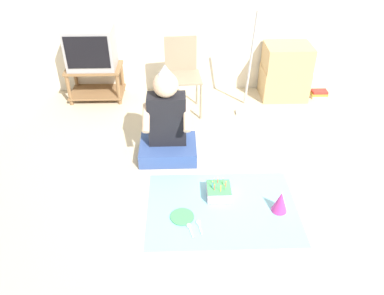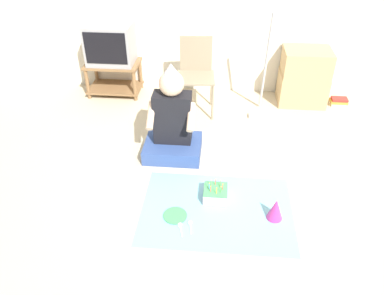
{
  "view_description": "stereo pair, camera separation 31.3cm",
  "coord_description": "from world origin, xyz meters",
  "px_view_note": "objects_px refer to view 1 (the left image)",
  "views": [
    {
      "loc": [
        -0.35,
        -2.13,
        2.17
      ],
      "look_at": [
        -0.27,
        0.45,
        0.35
      ],
      "focal_mm": 35.0,
      "sensor_mm": 36.0,
      "label": 1
    },
    {
      "loc": [
        -0.04,
        -2.12,
        2.17
      ],
      "look_at": [
        -0.27,
        0.45,
        0.35
      ],
      "focal_mm": 35.0,
      "sensor_mm": 36.0,
      "label": 2
    }
  ],
  "objects_px": {
    "dust_mop": "(249,85)",
    "paper_plate": "(182,217)",
    "cardboard_box_stack": "(285,72)",
    "tv": "(91,48)",
    "folding_chair": "(182,70)",
    "book_pile": "(319,94)",
    "party_hat_blue": "(280,202)",
    "birthday_cake": "(219,191)",
    "person_seated": "(167,126)"
  },
  "relations": [
    {
      "from": "tv",
      "to": "dust_mop",
      "type": "bearing_deg",
      "value": -12.4
    },
    {
      "from": "folding_chair",
      "to": "birthday_cake",
      "type": "distance_m",
      "value": 1.62
    },
    {
      "from": "folding_chair",
      "to": "person_seated",
      "type": "xyz_separation_m",
      "value": [
        -0.15,
        -0.91,
        -0.17
      ]
    },
    {
      "from": "tv",
      "to": "book_pile",
      "type": "distance_m",
      "value": 2.81
    },
    {
      "from": "folding_chair",
      "to": "paper_plate",
      "type": "distance_m",
      "value": 1.84
    },
    {
      "from": "folding_chair",
      "to": "paper_plate",
      "type": "height_order",
      "value": "folding_chair"
    },
    {
      "from": "dust_mop",
      "to": "party_hat_blue",
      "type": "distance_m",
      "value": 1.67
    },
    {
      "from": "book_pile",
      "to": "party_hat_blue",
      "type": "height_order",
      "value": "party_hat_blue"
    },
    {
      "from": "book_pile",
      "to": "birthday_cake",
      "type": "bearing_deg",
      "value": -128.39
    },
    {
      "from": "party_hat_blue",
      "to": "book_pile",
      "type": "bearing_deg",
      "value": 64.55
    },
    {
      "from": "folding_chair",
      "to": "tv",
      "type": "bearing_deg",
      "value": 162.91
    },
    {
      "from": "dust_mop",
      "to": "person_seated",
      "type": "height_order",
      "value": "dust_mop"
    },
    {
      "from": "cardboard_box_stack",
      "to": "birthday_cake",
      "type": "relative_size",
      "value": 3.24
    },
    {
      "from": "folding_chair",
      "to": "cardboard_box_stack",
      "type": "relative_size",
      "value": 1.28
    },
    {
      "from": "birthday_cake",
      "to": "paper_plate",
      "type": "distance_m",
      "value": 0.4
    },
    {
      "from": "person_seated",
      "to": "tv",
      "type": "bearing_deg",
      "value": 126.0
    },
    {
      "from": "dust_mop",
      "to": "party_hat_blue",
      "type": "xyz_separation_m",
      "value": [
        0.01,
        -1.65,
        -0.23
      ]
    },
    {
      "from": "cardboard_box_stack",
      "to": "paper_plate",
      "type": "relative_size",
      "value": 3.45
    },
    {
      "from": "folding_chair",
      "to": "dust_mop",
      "type": "distance_m",
      "value": 0.78
    },
    {
      "from": "dust_mop",
      "to": "person_seated",
      "type": "relative_size",
      "value": 1.27
    },
    {
      "from": "folding_chair",
      "to": "book_pile",
      "type": "bearing_deg",
      "value": 8.1
    },
    {
      "from": "birthday_cake",
      "to": "tv",
      "type": "bearing_deg",
      "value": 125.64
    },
    {
      "from": "dust_mop",
      "to": "party_hat_blue",
      "type": "bearing_deg",
      "value": -89.75
    },
    {
      "from": "party_hat_blue",
      "to": "paper_plate",
      "type": "bearing_deg",
      "value": -176.27
    },
    {
      "from": "dust_mop",
      "to": "birthday_cake",
      "type": "relative_size",
      "value": 5.82
    },
    {
      "from": "dust_mop",
      "to": "paper_plate",
      "type": "relative_size",
      "value": 6.18
    },
    {
      "from": "paper_plate",
      "to": "birthday_cake",
      "type": "bearing_deg",
      "value": 37.51
    },
    {
      "from": "person_seated",
      "to": "party_hat_blue",
      "type": "distance_m",
      "value": 1.24
    },
    {
      "from": "folding_chair",
      "to": "party_hat_blue",
      "type": "xyz_separation_m",
      "value": [
        0.76,
        -1.73,
        -0.39
      ]
    },
    {
      "from": "tv",
      "to": "paper_plate",
      "type": "height_order",
      "value": "tv"
    },
    {
      "from": "cardboard_box_stack",
      "to": "party_hat_blue",
      "type": "bearing_deg",
      "value": -103.61
    },
    {
      "from": "birthday_cake",
      "to": "cardboard_box_stack",
      "type": "bearing_deg",
      "value": 62.19
    },
    {
      "from": "dust_mop",
      "to": "paper_plate",
      "type": "xyz_separation_m",
      "value": [
        -0.78,
        -1.7,
        -0.32
      ]
    },
    {
      "from": "cardboard_box_stack",
      "to": "paper_plate",
      "type": "bearing_deg",
      "value": -121.7
    },
    {
      "from": "folding_chair",
      "to": "person_seated",
      "type": "relative_size",
      "value": 0.9
    },
    {
      "from": "dust_mop",
      "to": "book_pile",
      "type": "bearing_deg",
      "value": 18.6
    },
    {
      "from": "dust_mop",
      "to": "paper_plate",
      "type": "bearing_deg",
      "value": -114.59
    },
    {
      "from": "folding_chair",
      "to": "cardboard_box_stack",
      "type": "xyz_separation_m",
      "value": [
        1.25,
        0.28,
        -0.16
      ]
    },
    {
      "from": "cardboard_box_stack",
      "to": "person_seated",
      "type": "bearing_deg",
      "value": -139.49
    },
    {
      "from": "cardboard_box_stack",
      "to": "person_seated",
      "type": "xyz_separation_m",
      "value": [
        -1.4,
        -1.19,
        -0.01
      ]
    },
    {
      "from": "cardboard_box_stack",
      "to": "folding_chair",
      "type": "bearing_deg",
      "value": -167.24
    },
    {
      "from": "tv",
      "to": "person_seated",
      "type": "bearing_deg",
      "value": -54.0
    },
    {
      "from": "dust_mop",
      "to": "birthday_cake",
      "type": "height_order",
      "value": "dust_mop"
    },
    {
      "from": "tv",
      "to": "folding_chair",
      "type": "bearing_deg",
      "value": -17.09
    },
    {
      "from": "cardboard_box_stack",
      "to": "birthday_cake",
      "type": "height_order",
      "value": "cardboard_box_stack"
    },
    {
      "from": "tv",
      "to": "folding_chair",
      "type": "distance_m",
      "value": 1.1
    },
    {
      "from": "birthday_cake",
      "to": "party_hat_blue",
      "type": "xyz_separation_m",
      "value": [
        0.47,
        -0.19,
        0.04
      ]
    },
    {
      "from": "folding_chair",
      "to": "party_hat_blue",
      "type": "relative_size",
      "value": 4.43
    },
    {
      "from": "tv",
      "to": "party_hat_blue",
      "type": "bearing_deg",
      "value": -48.57
    },
    {
      "from": "party_hat_blue",
      "to": "tv",
      "type": "bearing_deg",
      "value": 131.43
    }
  ]
}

